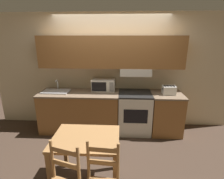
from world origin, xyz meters
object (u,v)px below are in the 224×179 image
object	(u,v)px
microwave	(103,85)
dining_table	(86,145)
toaster	(169,90)
stove_range	(134,112)
sink_basin	(56,91)

from	to	relation	value
microwave	dining_table	distance (m)	1.74
dining_table	toaster	bearing A→B (deg)	45.89
microwave	stove_range	bearing A→B (deg)	-12.31
stove_range	microwave	bearing A→B (deg)	167.69
stove_range	dining_table	xyz separation A→B (m)	(-0.77, -1.54, 0.18)
sink_basin	microwave	bearing A→B (deg)	8.88
microwave	toaster	world-z (taller)	microwave
stove_range	sink_basin	distance (m)	1.79
stove_range	microwave	xyz separation A→B (m)	(-0.70, 0.15, 0.57)
stove_range	microwave	size ratio (longest dim) A/B	1.75
microwave	sink_basin	xyz separation A→B (m)	(-1.03, -0.16, -0.11)
stove_range	sink_basin	xyz separation A→B (m)	(-1.73, -0.01, 0.46)
microwave	dining_table	bearing A→B (deg)	-92.35
sink_basin	dining_table	distance (m)	1.83
microwave	dining_table	xyz separation A→B (m)	(-0.07, -1.69, -0.39)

